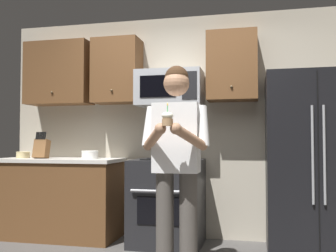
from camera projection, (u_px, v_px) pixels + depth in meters
wall_back at (187, 126)px, 4.58m from camera, size 4.40×0.10×2.60m
oven_range at (167, 202)px, 4.20m from camera, size 0.76×0.70×0.93m
microwave at (170, 88)px, 4.37m from camera, size 0.74×0.41×0.40m
refrigerator at (313, 163)px, 3.85m from camera, size 0.90×0.75×1.80m
cabinet_row_upper at (123, 71)px, 4.55m from camera, size 2.78×0.36×0.76m
counter_left at (60, 198)px, 4.51m from camera, size 1.44×0.66×0.92m
knife_block at (42, 148)px, 4.53m from camera, size 0.16×0.15×0.32m
bowl_large_white at (90, 154)px, 4.48m from camera, size 0.20×0.20×0.09m
bowl_small_colored at (23, 155)px, 4.64m from camera, size 0.16×0.16×0.08m
person at (176, 156)px, 3.22m from camera, size 0.60×0.48×1.76m
cupcake at (167, 119)px, 2.91m from camera, size 0.09×0.09×0.17m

